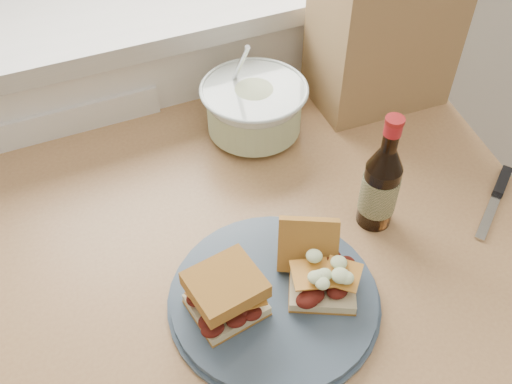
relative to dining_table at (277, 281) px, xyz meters
name	(u,v)px	position (x,y,z in m)	size (l,w,h in m)	color
cabinet_run	(215,113)	(0.15, 0.72, -0.18)	(2.50, 0.64, 0.94)	white
dining_table	(277,281)	(0.00, 0.00, 0.00)	(1.05, 1.05, 0.77)	tan
plate	(274,298)	(-0.06, -0.10, 0.12)	(0.31, 0.31, 0.02)	#3D4F63
sandwich_left	(226,294)	(-0.13, -0.10, 0.17)	(0.11, 0.10, 0.07)	beige
sandwich_right	(318,268)	(0.01, -0.10, 0.16)	(0.13, 0.17, 0.08)	beige
coleslaw_bowl	(254,111)	(0.08, 0.28, 0.17)	(0.21, 0.21, 0.21)	silver
beer_bottle	(380,185)	(0.17, -0.02, 0.20)	(0.06, 0.06, 0.22)	black
knife	(499,190)	(0.41, -0.06, 0.12)	(0.17, 0.13, 0.01)	silver
paper_bag	(385,22)	(0.36, 0.29, 0.28)	(0.26, 0.17, 0.34)	#A2824E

